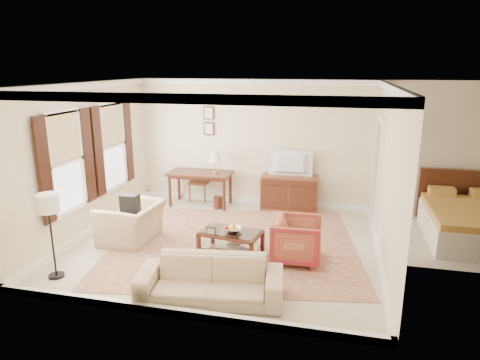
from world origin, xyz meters
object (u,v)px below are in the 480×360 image
at_px(writing_desk, 200,177).
at_px(sofa, 210,273).
at_px(tv, 290,156).
at_px(striped_armchair, 297,238).
at_px(sideboard, 289,193).
at_px(coffee_table, 231,236).
at_px(club_armchair, 131,216).

distance_m(writing_desk, sofa, 4.24).
bearing_deg(tv, striped_armchair, 99.67).
height_order(writing_desk, tv, tv).
bearing_deg(writing_desk, sofa, -69.72).
xyz_separation_m(writing_desk, sofa, (1.47, -3.97, -0.29)).
relative_size(sideboard, coffee_table, 1.13).
bearing_deg(sideboard, tv, -90.00).
relative_size(striped_armchair, club_armchair, 0.74).
height_order(tv, club_armchair, tv).
relative_size(tv, sofa, 0.46).
bearing_deg(writing_desk, coffee_table, -60.93).
bearing_deg(sideboard, sofa, -98.15).
distance_m(sideboard, sofa, 4.20).
xyz_separation_m(sideboard, striped_armchair, (0.45, -2.65, 0.02)).
height_order(sideboard, tv, tv).
distance_m(coffee_table, striped_armchair, 1.14).
height_order(tv, striped_armchair, tv).
distance_m(tv, coffee_table, 2.88).
height_order(sideboard, coffee_table, sideboard).
bearing_deg(sofa, club_armchair, 132.98).
bearing_deg(striped_armchair, coffee_table, 88.43).
relative_size(writing_desk, striped_armchair, 1.77).
distance_m(writing_desk, striped_armchair, 3.53).
distance_m(coffee_table, club_armchair, 1.96).
height_order(club_armchair, sofa, club_armchair).
bearing_deg(writing_desk, club_armchair, -103.96).
distance_m(sideboard, striped_armchair, 2.69).
xyz_separation_m(sideboard, sofa, (-0.60, -4.16, 0.01)).
bearing_deg(coffee_table, sideboard, 75.59).
xyz_separation_m(coffee_table, striped_armchair, (1.13, 0.01, 0.08)).
xyz_separation_m(writing_desk, striped_armchair, (2.51, -2.46, -0.28)).
height_order(writing_desk, coffee_table, writing_desk).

